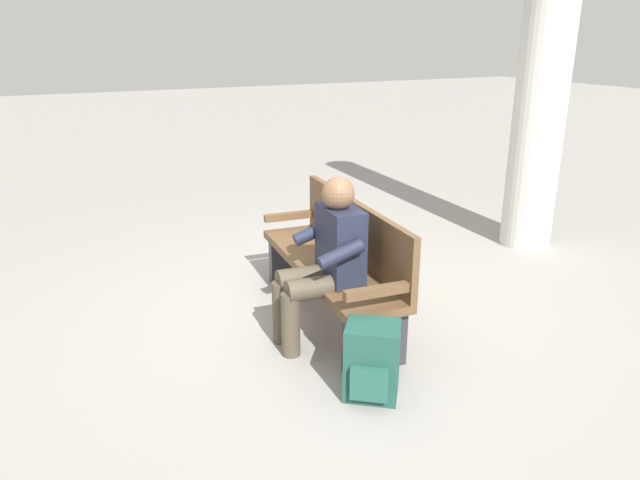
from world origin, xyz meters
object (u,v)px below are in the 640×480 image
bench_near (337,260)px  person_seated (325,258)px  support_pillar (549,35)px  backpack (372,362)px

bench_near → person_seated: (-0.32, 0.26, 0.17)m
bench_near → support_pillar: bearing=-71.6°
person_seated → backpack: bearing=-179.5°
backpack → support_pillar: bearing=-59.6°
bench_near → backpack: (-1.05, 0.31, -0.23)m
bench_near → person_seated: bearing=145.8°
bench_near → support_pillar: 3.04m
person_seated → support_pillar: size_ratio=0.29×
bench_near → person_seated: 0.44m
support_pillar → person_seated: bearing=108.5°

